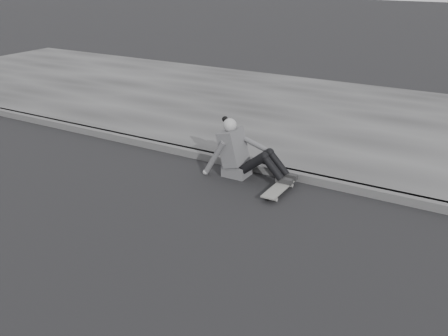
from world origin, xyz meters
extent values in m
plane|color=black|center=(0.00, 0.00, 0.00)|extent=(80.00, 80.00, 0.00)
cube|color=#494949|center=(0.00, 2.58, 0.06)|extent=(24.00, 0.16, 0.12)
cube|color=#3D3D3D|center=(0.00, 5.60, 0.06)|extent=(24.00, 6.00, 0.12)
cylinder|color=gray|center=(-0.14, 1.77, 0.03)|extent=(0.03, 0.05, 0.05)
cylinder|color=gray|center=(0.01, 1.77, 0.03)|extent=(0.03, 0.05, 0.05)
cylinder|color=gray|center=(-0.14, 2.29, 0.03)|extent=(0.03, 0.05, 0.05)
cylinder|color=gray|center=(0.01, 2.29, 0.03)|extent=(0.03, 0.05, 0.05)
cube|color=#2D2D2F|center=(-0.06, 1.77, 0.06)|extent=(0.16, 0.04, 0.03)
cube|color=#2D2D2F|center=(-0.06, 2.29, 0.06)|extent=(0.16, 0.04, 0.03)
cube|color=slate|center=(-0.06, 2.03, 0.08)|extent=(0.20, 0.78, 0.02)
cube|color=#4B4B4D|center=(-0.86, 2.28, 0.09)|extent=(0.36, 0.34, 0.18)
cube|color=#4B4B4D|center=(-0.93, 2.28, 0.43)|extent=(0.37, 0.40, 0.57)
cube|color=#4B4B4D|center=(-1.06, 2.28, 0.55)|extent=(0.14, 0.30, 0.20)
cylinder|color=#949494|center=(-0.98, 2.28, 0.67)|extent=(0.09, 0.09, 0.08)
sphere|color=#949494|center=(-0.99, 2.28, 0.76)|extent=(0.20, 0.20, 0.20)
sphere|color=black|center=(-1.08, 2.30, 0.83)|extent=(0.09, 0.09, 0.09)
cylinder|color=black|center=(-0.55, 2.19, 0.28)|extent=(0.43, 0.13, 0.39)
cylinder|color=black|center=(-0.55, 2.37, 0.28)|extent=(0.43, 0.13, 0.39)
cylinder|color=black|center=(-0.25, 2.19, 0.28)|extent=(0.35, 0.11, 0.36)
cylinder|color=black|center=(-0.25, 2.37, 0.28)|extent=(0.35, 0.11, 0.36)
sphere|color=black|center=(-0.38, 2.19, 0.42)|extent=(0.13, 0.13, 0.13)
sphere|color=black|center=(-0.38, 2.37, 0.42)|extent=(0.13, 0.13, 0.13)
cube|color=#272727|center=(-0.06, 2.19, 0.12)|extent=(0.24, 0.08, 0.07)
cube|color=#272727|center=(-0.06, 2.37, 0.12)|extent=(0.24, 0.08, 0.07)
cylinder|color=#4B4B4D|center=(-1.13, 2.07, 0.29)|extent=(0.38, 0.08, 0.58)
sphere|color=#949494|center=(-1.28, 2.06, 0.04)|extent=(0.08, 0.08, 0.08)
cylinder|color=#4B4B4D|center=(-0.69, 2.44, 0.49)|extent=(0.48, 0.08, 0.21)
camera|label=1|loc=(2.41, -3.72, 2.96)|focal=40.00mm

